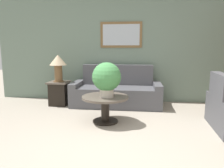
{
  "coord_description": "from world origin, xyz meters",
  "views": [
    {
      "loc": [
        0.24,
        -2.66,
        1.37
      ],
      "look_at": [
        -0.31,
        1.88,
        0.6
      ],
      "focal_mm": 35.0,
      "sensor_mm": 36.0,
      "label": 1
    }
  ],
  "objects_px": {
    "coffee_table": "(105,103)",
    "potted_plant_on_table": "(107,78)",
    "side_table": "(59,93)",
    "table_lamp": "(58,64)",
    "couch_main": "(116,93)"
  },
  "relations": [
    {
      "from": "coffee_table",
      "to": "table_lamp",
      "type": "xyz_separation_m",
      "value": [
        -1.29,
        1.1,
        0.64
      ]
    },
    {
      "from": "coffee_table",
      "to": "potted_plant_on_table",
      "type": "height_order",
      "value": "potted_plant_on_table"
    },
    {
      "from": "couch_main",
      "to": "potted_plant_on_table",
      "type": "distance_m",
      "value": 1.4
    },
    {
      "from": "couch_main",
      "to": "side_table",
      "type": "distance_m",
      "value": 1.38
    },
    {
      "from": "side_table",
      "to": "table_lamp",
      "type": "xyz_separation_m",
      "value": [
        0.0,
        0.0,
        0.71
      ]
    },
    {
      "from": "couch_main",
      "to": "potted_plant_on_table",
      "type": "relative_size",
      "value": 3.36
    },
    {
      "from": "couch_main",
      "to": "side_table",
      "type": "xyz_separation_m",
      "value": [
        -1.37,
        -0.13,
        -0.01
      ]
    },
    {
      "from": "coffee_table",
      "to": "side_table",
      "type": "height_order",
      "value": "side_table"
    },
    {
      "from": "couch_main",
      "to": "coffee_table",
      "type": "relative_size",
      "value": 2.46
    },
    {
      "from": "side_table",
      "to": "table_lamp",
      "type": "bearing_deg",
      "value": 0.0
    },
    {
      "from": "couch_main",
      "to": "coffee_table",
      "type": "distance_m",
      "value": 1.24
    },
    {
      "from": "table_lamp",
      "to": "potted_plant_on_table",
      "type": "relative_size",
      "value": 1.03
    },
    {
      "from": "couch_main",
      "to": "potted_plant_on_table",
      "type": "height_order",
      "value": "potted_plant_on_table"
    },
    {
      "from": "couch_main",
      "to": "table_lamp",
      "type": "bearing_deg",
      "value": -174.44
    },
    {
      "from": "coffee_table",
      "to": "potted_plant_on_table",
      "type": "distance_m",
      "value": 0.49
    }
  ]
}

